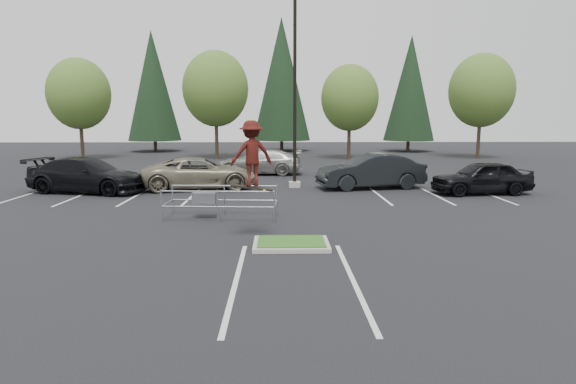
{
  "coord_description": "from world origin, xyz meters",
  "views": [
    {
      "loc": [
        -0.36,
        -13.64,
        3.72
      ],
      "look_at": [
        -0.06,
        1.5,
        1.37
      ],
      "focal_mm": 30.0,
      "sensor_mm": 36.0,
      "label": 1
    }
  ],
  "objects_px": {
    "conif_a": "(153,86)",
    "car_l_black": "(86,175)",
    "decid_c": "(350,100)",
    "skateboarder": "(251,154)",
    "car_r_charc": "(371,171)",
    "decid_b": "(216,91)",
    "car_l_tan": "(200,173)",
    "car_far_silver": "(260,162)",
    "decid_a": "(79,96)",
    "light_pole": "(295,101)",
    "cart_corral": "(209,199)",
    "conif_b": "(282,79)",
    "decid_d": "(481,93)",
    "car_r_black": "(482,177)",
    "conif_c": "(410,88)"
  },
  "relations": [
    {
      "from": "skateboarder",
      "to": "decid_a",
      "type": "bearing_deg",
      "value": -79.34
    },
    {
      "from": "decid_b",
      "to": "skateboarder",
      "type": "bearing_deg",
      "value": -80.75
    },
    {
      "from": "decid_c",
      "to": "car_l_black",
      "type": "bearing_deg",
      "value": -129.42
    },
    {
      "from": "decid_c",
      "to": "conif_c",
      "type": "height_order",
      "value": "conif_c"
    },
    {
      "from": "decid_a",
      "to": "decid_c",
      "type": "height_order",
      "value": "decid_a"
    },
    {
      "from": "light_pole",
      "to": "car_r_black",
      "type": "xyz_separation_m",
      "value": [
        9.11,
        -2.48,
        -3.74
      ]
    },
    {
      "from": "decid_b",
      "to": "car_l_black",
      "type": "height_order",
      "value": "decid_b"
    },
    {
      "from": "decid_c",
      "to": "skateboarder",
      "type": "height_order",
      "value": "decid_c"
    },
    {
      "from": "conif_a",
      "to": "decid_b",
      "type": "bearing_deg",
      "value": -49.83
    },
    {
      "from": "cart_corral",
      "to": "car_l_black",
      "type": "height_order",
      "value": "car_l_black"
    },
    {
      "from": "cart_corral",
      "to": "skateboarder",
      "type": "bearing_deg",
      "value": -56.16
    },
    {
      "from": "decid_c",
      "to": "car_r_charc",
      "type": "bearing_deg",
      "value": -94.65
    },
    {
      "from": "car_r_black",
      "to": "conif_c",
      "type": "bearing_deg",
      "value": 166.02
    },
    {
      "from": "decid_d",
      "to": "car_l_black",
      "type": "bearing_deg",
      "value": -144.52
    },
    {
      "from": "light_pole",
      "to": "car_far_silver",
      "type": "xyz_separation_m",
      "value": [
        -2.1,
        6.0,
        -3.74
      ]
    },
    {
      "from": "car_r_charc",
      "to": "skateboarder",
      "type": "bearing_deg",
      "value": -39.03
    },
    {
      "from": "light_pole",
      "to": "decid_b",
      "type": "bearing_deg",
      "value": 109.35
    },
    {
      "from": "car_r_black",
      "to": "car_far_silver",
      "type": "distance_m",
      "value": 14.05
    },
    {
      "from": "car_r_charc",
      "to": "car_r_black",
      "type": "xyz_separation_m",
      "value": [
        5.11,
        -1.98,
        -0.1
      ]
    },
    {
      "from": "decid_b",
      "to": "car_l_black",
      "type": "distance_m",
      "value": 21.19
    },
    {
      "from": "conif_a",
      "to": "car_r_charc",
      "type": "distance_m",
      "value": 34.54
    },
    {
      "from": "decid_a",
      "to": "skateboarder",
      "type": "bearing_deg",
      "value": -59.93
    },
    {
      "from": "light_pole",
      "to": "decid_a",
      "type": "relative_size",
      "value": 1.14
    },
    {
      "from": "decid_b",
      "to": "decid_d",
      "type": "distance_m",
      "value": 24.0
    },
    {
      "from": "car_l_tan",
      "to": "car_far_silver",
      "type": "height_order",
      "value": "car_l_tan"
    },
    {
      "from": "cart_corral",
      "to": "decid_d",
      "type": "bearing_deg",
      "value": 55.05
    },
    {
      "from": "cart_corral",
      "to": "conif_b",
      "type": "bearing_deg",
      "value": 88.94
    },
    {
      "from": "car_far_silver",
      "to": "car_r_charc",
      "type": "bearing_deg",
      "value": 48.03
    },
    {
      "from": "decid_c",
      "to": "light_pole",
      "type": "bearing_deg",
      "value": -107.11
    },
    {
      "from": "decid_a",
      "to": "car_l_tan",
      "type": "xyz_separation_m",
      "value": [
        13.51,
        -18.53,
        -4.76
      ]
    },
    {
      "from": "light_pole",
      "to": "conif_c",
      "type": "height_order",
      "value": "conif_c"
    },
    {
      "from": "decid_c",
      "to": "cart_corral",
      "type": "xyz_separation_m",
      "value": [
        -8.96,
        -25.8,
        -4.52
      ]
    },
    {
      "from": "car_far_silver",
      "to": "car_r_black",
      "type": "bearing_deg",
      "value": 57.74
    },
    {
      "from": "decid_b",
      "to": "car_r_black",
      "type": "relative_size",
      "value": 2.02
    },
    {
      "from": "conif_a",
      "to": "car_l_black",
      "type": "relative_size",
      "value": 2.18
    },
    {
      "from": "conif_b",
      "to": "car_far_silver",
      "type": "xyz_separation_m",
      "value": [
        -1.6,
        -22.5,
        -7.03
      ]
    },
    {
      "from": "decid_b",
      "to": "car_r_charc",
      "type": "height_order",
      "value": "decid_b"
    },
    {
      "from": "light_pole",
      "to": "car_l_tan",
      "type": "height_order",
      "value": "light_pole"
    },
    {
      "from": "car_l_black",
      "to": "decid_d",
      "type": "bearing_deg",
      "value": -41.08
    },
    {
      "from": "decid_a",
      "to": "car_l_tan",
      "type": "distance_m",
      "value": 23.42
    },
    {
      "from": "decid_a",
      "to": "conif_a",
      "type": "height_order",
      "value": "conif_a"
    },
    {
      "from": "decid_b",
      "to": "car_r_charc",
      "type": "relative_size",
      "value": 1.73
    },
    {
      "from": "cart_corral",
      "to": "car_l_tan",
      "type": "xyz_separation_m",
      "value": [
        -1.53,
        7.47,
        0.09
      ]
    },
    {
      "from": "decid_a",
      "to": "conif_a",
      "type": "xyz_separation_m",
      "value": [
        4.01,
        9.97,
        1.52
      ]
    },
    {
      "from": "decid_d",
      "to": "car_far_silver",
      "type": "height_order",
      "value": "decid_d"
    },
    {
      "from": "decid_c",
      "to": "skateboarder",
      "type": "xyz_separation_m",
      "value": [
        -7.19,
        -28.83,
        -2.63
      ]
    },
    {
      "from": "conif_a",
      "to": "car_r_black",
      "type": "bearing_deg",
      "value": -52.24
    },
    {
      "from": "light_pole",
      "to": "car_r_black",
      "type": "distance_m",
      "value": 10.15
    },
    {
      "from": "decid_d",
      "to": "conif_a",
      "type": "height_order",
      "value": "conif_a"
    },
    {
      "from": "decid_a",
      "to": "cart_corral",
      "type": "distance_m",
      "value": 30.43
    }
  ]
}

